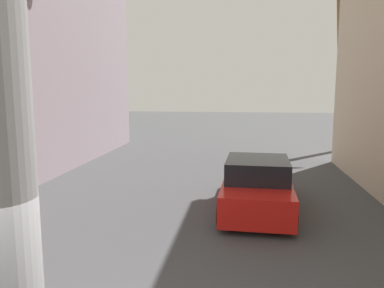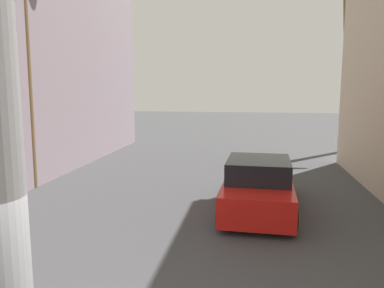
# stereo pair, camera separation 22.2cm
# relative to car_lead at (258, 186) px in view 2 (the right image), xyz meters

# --- Properties ---
(ground_plane) EXTENTS (87.01, 87.01, 0.00)m
(ground_plane) POSITION_rel_car_lead_xyz_m (-1.76, 2.18, -0.70)
(ground_plane) COLOR #424244
(car_lead) EXTENTS (2.18, 4.99, 1.56)m
(car_lead) POSITION_rel_car_lead_xyz_m (0.00, 0.00, 0.00)
(car_lead) COLOR black
(car_lead) RESTS_ON ground
(palm_tree_mid_left) EXTENTS (2.36, 2.45, 7.82)m
(palm_tree_mid_left) POSITION_rel_car_lead_xyz_m (-8.06, 1.18, 3.90)
(palm_tree_mid_left) COLOR brown
(palm_tree_mid_left) RESTS_ON ground
(palm_tree_far_right) EXTENTS (2.82, 3.01, 9.54)m
(palm_tree_far_right) POSITION_rel_car_lead_xyz_m (5.08, 11.64, 4.70)
(palm_tree_far_right) COLOR brown
(palm_tree_far_right) RESTS_ON ground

